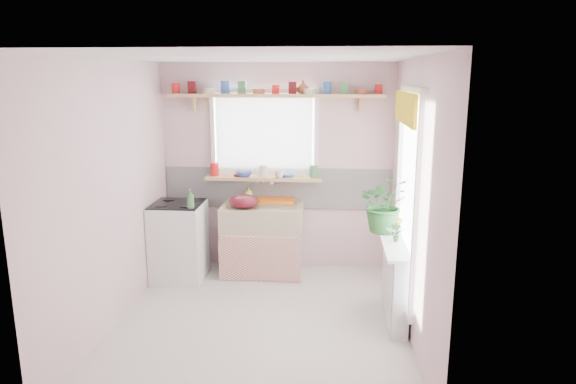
{
  "coord_description": "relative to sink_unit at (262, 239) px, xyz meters",
  "views": [
    {
      "loc": [
        0.65,
        -4.54,
        2.34
      ],
      "look_at": [
        0.22,
        0.55,
        1.18
      ],
      "focal_mm": 32.0,
      "sensor_mm": 36.0,
      "label": 1
    }
  ],
  "objects": [
    {
      "name": "windowsill",
      "position": [
        -0.0,
        0.19,
        0.71
      ],
      "size": [
        1.4,
        0.22,
        0.04
      ],
      "primitive_type": "cube",
      "color": "tan",
      "rests_on": "room"
    },
    {
      "name": "fruit_bowl",
      "position": [
        1.44,
        -0.69,
        0.38
      ],
      "size": [
        0.38,
        0.38,
        0.08
      ],
      "primitive_type": "imported",
      "rotation": [
        0.0,
        0.0,
        -0.16
      ],
      "color": "silver",
      "rests_on": "radiator_ledge"
    },
    {
      "name": "dish_tray",
      "position": [
        0.14,
        0.21,
        0.44
      ],
      "size": [
        0.45,
        0.34,
        0.04
      ],
      "primitive_type": "cube",
      "rotation": [
        0.0,
        0.0,
        -0.01
      ],
      "color": "orange",
      "rests_on": "sink_unit"
    },
    {
      "name": "sill_cup",
      "position": [
        0.19,
        0.13,
        0.77
      ],
      "size": [
        0.12,
        0.12,
        0.09
      ],
      "primitive_type": "imported",
      "rotation": [
        0.0,
        0.0,
        -0.05
      ],
      "color": "silver",
      "rests_on": "windowsill"
    },
    {
      "name": "radiator_ledge",
      "position": [
        1.45,
        -1.09,
        -0.03
      ],
      "size": [
        0.22,
        0.95,
        0.78
      ],
      "color": "white",
      "rests_on": "ground"
    },
    {
      "name": "room",
      "position": [
        0.81,
        -0.43,
        0.94
      ],
      "size": [
        3.2,
        3.2,
        3.2
      ],
      "color": "beige",
      "rests_on": "ground"
    },
    {
      "name": "cooker",
      "position": [
        -0.95,
        -0.24,
        0.03
      ],
      "size": [
        0.58,
        0.58,
        0.93
      ],
      "color": "white",
      "rests_on": "ground"
    },
    {
      "name": "jade_plant",
      "position": [
        1.36,
        -0.69,
        0.64
      ],
      "size": [
        0.59,
        0.53,
        0.59
      ],
      "primitive_type": "imported",
      "rotation": [
        0.0,
        0.0,
        0.14
      ],
      "color": "#276128",
      "rests_on": "radiator_ledge"
    },
    {
      "name": "shelf_crockery",
      "position": [
        0.13,
        0.18,
        1.76
      ],
      "size": [
        2.47,
        0.11,
        0.12
      ],
      "color": "red",
      "rests_on": "pine_shelf"
    },
    {
      "name": "pine_shelf",
      "position": [
        0.15,
        0.18,
        1.69
      ],
      "size": [
        2.52,
        0.24,
        0.04
      ],
      "primitive_type": "cube",
      "color": "tan",
      "rests_on": "room"
    },
    {
      "name": "shelf_vase",
      "position": [
        0.46,
        0.24,
        1.79
      ],
      "size": [
        0.19,
        0.19,
        0.16
      ],
      "primitive_type": "imported",
      "rotation": [
        0.0,
        0.0,
        0.34
      ],
      "color": "#A25331",
      "rests_on": "pine_shelf"
    },
    {
      "name": "cooker_bottle",
      "position": [
        -0.73,
        -0.46,
        0.59
      ],
      "size": [
        0.1,
        0.1,
        0.22
      ],
      "primitive_type": "imported",
      "rotation": [
        0.0,
        0.0,
        0.17
      ],
      "color": "#3D7A41",
      "rests_on": "cooker"
    },
    {
      "name": "fruit",
      "position": [
        1.45,
        -0.69,
        0.45
      ],
      "size": [
        0.2,
        0.14,
        0.1
      ],
      "color": "orange",
      "rests_on": "fruit_bowl"
    },
    {
      "name": "herb_pot",
      "position": [
        1.44,
        -1.02,
        0.44
      ],
      "size": [
        0.11,
        0.08,
        0.19
      ],
      "primitive_type": "imported",
      "rotation": [
        0.0,
        0.0,
        -0.16
      ],
      "color": "#2A5A24",
      "rests_on": "radiator_ledge"
    },
    {
      "name": "soap_bottle_sink",
      "position": [
        -0.19,
        0.21,
        0.51
      ],
      "size": [
        0.09,
        0.09,
        0.18
      ],
      "primitive_type": "imported",
      "rotation": [
        0.0,
        0.0,
        0.14
      ],
      "color": "#E8FD70",
      "rests_on": "sink_unit"
    },
    {
      "name": "sill_crockery",
      "position": [
        -0.0,
        0.19,
        0.78
      ],
      "size": [
        1.35,
        0.11,
        0.12
      ],
      "color": "red",
      "rests_on": "windowsill"
    },
    {
      "name": "sill_bowl",
      "position": [
        -0.24,
        0.16,
        0.76
      ],
      "size": [
        0.22,
        0.22,
        0.06
      ],
      "primitive_type": "imported",
      "rotation": [
        0.0,
        0.0,
        0.17
      ],
      "color": "#344DAB",
      "rests_on": "windowsill"
    },
    {
      "name": "sink_unit",
      "position": [
        0.0,
        0.0,
        0.0
      ],
      "size": [
        0.95,
        0.65,
        1.11
      ],
      "color": "white",
      "rests_on": "ground"
    },
    {
      "name": "colander",
      "position": [
        -0.19,
        -0.13,
        0.49
      ],
      "size": [
        0.39,
        0.39,
        0.15
      ],
      "primitive_type": "ellipsoid",
      "rotation": [
        0.0,
        0.0,
        -0.17
      ],
      "color": "#5A0F1B",
      "rests_on": "sink_unit"
    }
  ]
}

